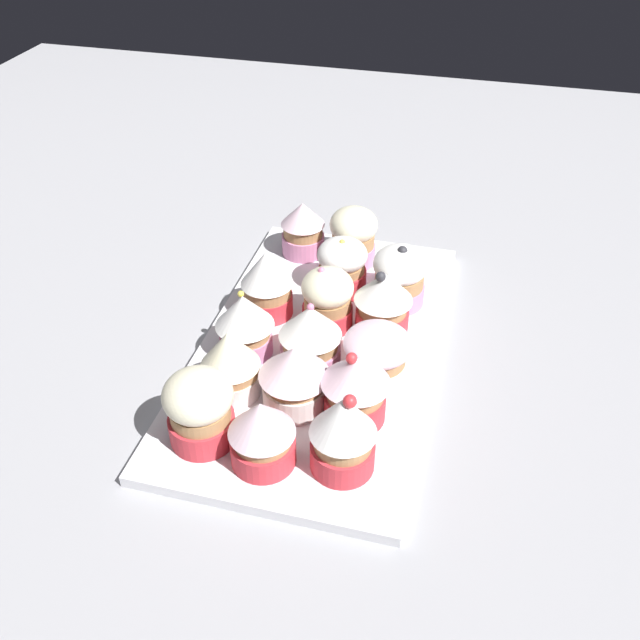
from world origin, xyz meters
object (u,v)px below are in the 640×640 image
Objects in this scene: cupcake_9 at (346,266)px; cupcake_14 at (267,283)px; cupcake_13 at (245,323)px; cupcake_1 at (356,386)px; baking_tray at (320,347)px; cupcake_3 at (383,302)px; cupcake_5 at (262,432)px; cupcake_15 at (303,228)px; cupcake_6 at (294,375)px; cupcake_0 at (343,432)px; cupcake_2 at (377,354)px; cupcake_10 at (349,235)px; cupcake_4 at (400,275)px; cupcake_7 at (306,336)px; cupcake_8 at (324,298)px; cupcake_12 at (230,362)px; cupcake_11 at (200,408)px.

cupcake_14 is at bearing 131.20° from cupcake_9.
cupcake_1 is at bearing -116.22° from cupcake_13.
baking_tray is 9.06cm from cupcake_14.
cupcake_5 is (-20.26, 6.65, -0.43)cm from cupcake_3.
cupcake_14 is (3.66, 6.88, 4.61)cm from baking_tray.
cupcake_3 is 1.15× the size of cupcake_9.
cupcake_1 is at bearing -136.29° from cupcake_14.
cupcake_14 is 1.13× the size of cupcake_15.
cupcake_1 is at bearing -42.60° from cupcake_5.
baking_tray is at bearing -0.23° from cupcake_6.
cupcake_0 is at bearing -179.70° from cupcake_3.
cupcake_13 is at bearing 48.74° from cupcake_6.
cupcake_2 is (5.73, -0.91, -0.74)cm from cupcake_1.
cupcake_3 is 1.07× the size of cupcake_10.
cupcake_5 is 14.80cm from cupcake_13.
cupcake_0 reaches higher than cupcake_13.
cupcake_14 is (-12.39, 6.39, 0.26)cm from cupcake_10.
cupcake_4 is 14.89cm from cupcake_7.
cupcake_5 reaches higher than baking_tray.
cupcake_8 is at bearing -0.91° from cupcake_5.
cupcake_14 is at bearing 85.73° from cupcake_8.
cupcake_4 reaches higher than cupcake_10.
cupcake_13 is (5.92, 0.62, 0.08)cm from cupcake_12.
cupcake_11 is at bearing 161.27° from cupcake_8.
cupcake_0 is 26.26cm from cupcake_9.
cupcake_11 is at bearing 130.99° from cupcake_2.
cupcake_3 reaches higher than cupcake_15.
cupcake_3 is (3.54, -5.90, 4.51)cm from baking_tray.
cupcake_10 is 20.42cm from cupcake_13.
cupcake_3 is at bearing -18.18° from cupcake_5.
cupcake_9 is at bearing -48.80° from cupcake_14.
cupcake_7 reaches higher than cupcake_9.
cupcake_0 is 23.15cm from cupcake_14.
cupcake_3 is 1.08× the size of cupcake_12.
baking_tray is 5.78× the size of cupcake_11.
cupcake_10 is (25.45, 0.46, 0.11)cm from cupcake_6.
cupcake_11 is 32.20cm from cupcake_15.
cupcake_13 reaches higher than cupcake_9.
cupcake_6 is at bearing -47.43° from cupcake_11.
cupcake_14 reaches higher than cupcake_5.
cupcake_15 is at bearing 0.19° from cupcake_12.
cupcake_11 is (-15.62, 6.81, 4.41)cm from baking_tray.
cupcake_10 is 13.94cm from cupcake_14.
cupcake_2 is 14.14cm from cupcake_12.
cupcake_9 is at bearing -2.57° from cupcake_5.
cupcake_11 reaches higher than baking_tray.
baking_tray is 5.56× the size of cupcake_3.
cupcake_14 reaches higher than cupcake_12.
cupcake_13 reaches higher than cupcake_6.
cupcake_2 is at bearing -9.07° from cupcake_1.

